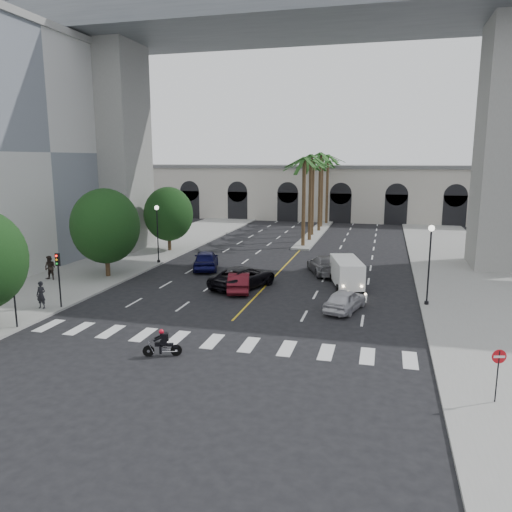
{
  "coord_description": "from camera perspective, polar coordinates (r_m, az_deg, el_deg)",
  "views": [
    {
      "loc": [
        8.5,
        -25.08,
        9.47
      ],
      "look_at": [
        0.43,
        6.0,
        3.2
      ],
      "focal_mm": 35.0,
      "sensor_mm": 36.0,
      "label": 1
    }
  ],
  "objects": [
    {
      "name": "ground",
      "position": [
        28.12,
        -3.97,
        -8.65
      ],
      "size": [
        140.0,
        140.0,
        0.0
      ],
      "primitive_type": "plane",
      "color": "black",
      "rests_on": "ground"
    },
    {
      "name": "sidewalk_left",
      "position": [
        47.4,
        -15.51,
        -0.79
      ],
      "size": [
        8.0,
        100.0,
        0.15
      ],
      "primitive_type": "cube",
      "color": "gray",
      "rests_on": "ground"
    },
    {
      "name": "sidewalk_right",
      "position": [
        41.67,
        23.15,
        -2.88
      ],
      "size": [
        8.0,
        100.0,
        0.15
      ],
      "primitive_type": "cube",
      "color": "gray",
      "rests_on": "ground"
    },
    {
      "name": "median",
      "position": [
        64.33,
        6.82,
        2.6
      ],
      "size": [
        2.0,
        24.0,
        0.2
      ],
      "primitive_type": "cube",
      "color": "gray",
      "rests_on": "ground"
    },
    {
      "name": "pier_building",
      "position": [
        80.69,
        8.55,
        7.24
      ],
      "size": [
        71.0,
        10.5,
        8.5
      ],
      "color": "beige",
      "rests_on": "ground"
    },
    {
      "name": "bridge",
      "position": [
        48.2,
        8.89,
        21.74
      ],
      "size": [
        75.0,
        13.0,
        26.0
      ],
      "color": "gray",
      "rests_on": "ground"
    },
    {
      "name": "palm_a",
      "position": [
        53.75,
        5.55,
        10.61
      ],
      "size": [
        3.2,
        3.2,
        10.3
      ],
      "color": "#47331E",
      "rests_on": "ground"
    },
    {
      "name": "palm_b",
      "position": [
        57.69,
        6.3,
        10.89
      ],
      "size": [
        3.2,
        3.2,
        10.6
      ],
      "color": "#47331E",
      "rests_on": "ground"
    },
    {
      "name": "palm_c",
      "position": [
        61.7,
        6.56,
        10.47
      ],
      "size": [
        3.2,
        3.2,
        10.1
      ],
      "color": "#47331E",
      "rests_on": "ground"
    },
    {
      "name": "palm_d",
      "position": [
        65.61,
        7.39,
        11.12
      ],
      "size": [
        3.2,
        3.2,
        10.9
      ],
      "color": "#47331E",
      "rests_on": "ground"
    },
    {
      "name": "palm_e",
      "position": [
        69.61,
        7.59,
        10.73
      ],
      "size": [
        3.2,
        3.2,
        10.4
      ],
      "color": "#47331E",
      "rests_on": "ground"
    },
    {
      "name": "palm_f",
      "position": [
        73.55,
        8.23,
        10.94
      ],
      "size": [
        3.2,
        3.2,
        10.7
      ],
      "color": "#47331E",
      "rests_on": "ground"
    },
    {
      "name": "street_tree_mid",
      "position": [
        41.48,
        -16.84,
        3.3
      ],
      "size": [
        5.44,
        5.44,
        7.21
      ],
      "color": "#382616",
      "rests_on": "ground"
    },
    {
      "name": "street_tree_far",
      "position": [
        52.05,
        -9.96,
        4.75
      ],
      "size": [
        5.04,
        5.04,
        6.68
      ],
      "color": "#382616",
      "rests_on": "ground"
    },
    {
      "name": "lamp_post_left_far",
      "position": [
        46.07,
        -11.2,
        3.05
      ],
      "size": [
        0.4,
        0.4,
        5.35
      ],
      "color": "black",
      "rests_on": "ground"
    },
    {
      "name": "lamp_post_right",
      "position": [
        33.79,
        19.22,
        -0.23
      ],
      "size": [
        0.4,
        0.4,
        5.35
      ],
      "color": "black",
      "rests_on": "ground"
    },
    {
      "name": "traffic_signal_near",
      "position": [
        30.82,
        -25.99,
        -3.14
      ],
      "size": [
        0.25,
        0.18,
        3.65
      ],
      "color": "black",
      "rests_on": "ground"
    },
    {
      "name": "traffic_signal_far",
      "position": [
        33.86,
        -21.64,
        -1.6
      ],
      "size": [
        0.25,
        0.18,
        3.65
      ],
      "color": "black",
      "rests_on": "ground"
    },
    {
      "name": "motorcycle_rider",
      "position": [
        25.02,
        -10.54,
        -9.85
      ],
      "size": [
        1.84,
        0.74,
        1.37
      ],
      "rotation": [
        0.0,
        0.0,
        0.32
      ],
      "color": "black",
      "rests_on": "ground"
    },
    {
      "name": "car_a",
      "position": [
        32.09,
        10.14,
        -4.98
      ],
      "size": [
        2.73,
        4.41,
        1.4
      ],
      "primitive_type": "imported",
      "rotation": [
        0.0,
        0.0,
        2.86
      ],
      "color": "silver",
      "rests_on": "ground"
    },
    {
      "name": "car_b",
      "position": [
        36.2,
        -1.92,
        -2.95
      ],
      "size": [
        2.47,
        4.57,
        1.43
      ],
      "primitive_type": "imported",
      "rotation": [
        0.0,
        0.0,
        3.37
      ],
      "color": "#4C0F17",
      "rests_on": "ground"
    },
    {
      "name": "car_c",
      "position": [
        37.16,
        -1.46,
        -2.42
      ],
      "size": [
        4.59,
        6.42,
        1.63
      ],
      "primitive_type": "imported",
      "rotation": [
        0.0,
        0.0,
        2.78
      ],
      "color": "black",
      "rests_on": "ground"
    },
    {
      "name": "car_d",
      "position": [
        41.99,
        7.81,
        -1.01
      ],
      "size": [
        3.85,
        5.68,
        1.53
      ],
      "primitive_type": "imported",
      "rotation": [
        0.0,
        0.0,
        3.5
      ],
      "color": "slate",
      "rests_on": "ground"
    },
    {
      "name": "car_e",
      "position": [
        43.48,
        -5.76,
        -0.43
      ],
      "size": [
        3.38,
        5.38,
        1.71
      ],
      "primitive_type": "imported",
      "rotation": [
        0.0,
        0.0,
        3.43
      ],
      "color": "#0D0E40",
      "rests_on": "ground"
    },
    {
      "name": "cargo_van",
      "position": [
        37.87,
        10.32,
        -1.79
      ],
      "size": [
        2.98,
        5.23,
        2.1
      ],
      "rotation": [
        0.0,
        0.0,
        0.25
      ],
      "color": "white",
      "rests_on": "ground"
    },
    {
      "name": "pedestrian_a",
      "position": [
        34.35,
        -23.35,
        -4.11
      ],
      "size": [
        0.64,
        0.43,
        1.74
      ],
      "primitive_type": "imported",
      "rotation": [
        0.0,
        0.0,
        -0.01
      ],
      "color": "black",
      "rests_on": "sidewalk_left"
    },
    {
      "name": "pedestrian_b",
      "position": [
        42.15,
        -22.48,
        -1.26
      ],
      "size": [
        0.93,
        0.73,
        1.89
      ],
      "primitive_type": "imported",
      "rotation": [
        0.0,
        0.0,
        -0.02
      ],
      "color": "black",
      "rests_on": "sidewalk_left"
    },
    {
      "name": "do_not_enter_sign",
      "position": [
        21.72,
        25.95,
        -11.15
      ],
      "size": [
        0.55,
        0.17,
        2.31
      ],
      "rotation": [
        0.0,
        0.0,
        0.26
      ],
      "color": "black",
      "rests_on": "ground"
    }
  ]
}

